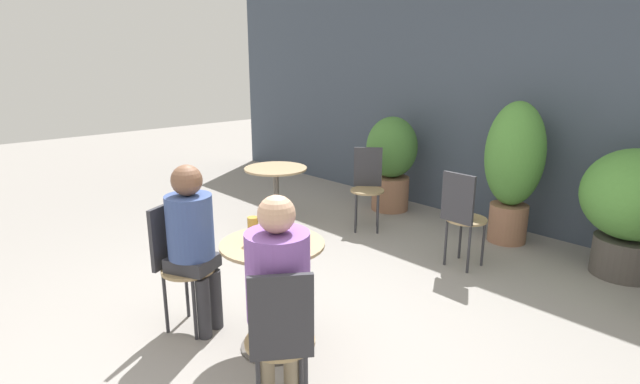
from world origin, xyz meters
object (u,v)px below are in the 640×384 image
object	(u,v)px
beer_glass_1	(253,230)
cafe_table_near	(273,276)
bistro_chair_3	(462,212)
seated_person_0	(192,234)
cafe_table_far	(276,189)
bistro_chair_0	(177,255)
seated_person_1	(278,287)
potted_plant_0	(391,158)
potted_plant_2	(633,204)
beer_glass_2	(280,234)
potted_plant_1	(514,164)
bistro_chair_2	(368,181)
beer_glass_0	(287,225)
bistro_chair_1	(281,335)

from	to	relation	value
beer_glass_1	cafe_table_near	bearing A→B (deg)	41.71
bistro_chair_3	seated_person_0	distance (m)	2.33
cafe_table_far	bistro_chair_0	size ratio (longest dim) A/B	0.83
seated_person_1	potted_plant_0	bearing A→B (deg)	-114.70
potted_plant_0	potted_plant_2	distance (m)	2.60
seated_person_1	beer_glass_1	distance (m)	0.64
bistro_chair_0	beer_glass_2	bearing A→B (deg)	-95.17
cafe_table_far	beer_glass_2	size ratio (longest dim) A/B	3.92
cafe_table_far	beer_glass_2	xyz separation A→B (m)	(1.79, -1.34, 0.32)
bistro_chair_3	seated_person_1	distance (m)	2.35
seated_person_0	potted_plant_2	bearing A→B (deg)	-53.67
seated_person_1	potted_plant_1	world-z (taller)	potted_plant_1
cafe_table_near	beer_glass_2	size ratio (longest dim) A/B	3.92
bistro_chair_0	beer_glass_1	world-z (taller)	beer_glass_1
bistro_chair_2	seated_person_0	distance (m)	2.54
potted_plant_2	beer_glass_0	bearing A→B (deg)	-112.43
bistro_chair_3	beer_glass_2	size ratio (longest dim) A/B	4.75
potted_plant_0	beer_glass_2	bearing A→B (deg)	-61.93
bistro_chair_1	bistro_chair_2	bearing A→B (deg)	-111.05
cafe_table_near	bistro_chair_3	bearing A→B (deg)	86.84
seated_person_0	beer_glass_1	distance (m)	0.49
cafe_table_near	seated_person_0	distance (m)	0.63
bistro_chair_1	beer_glass_1	world-z (taller)	beer_glass_1
bistro_chair_0	beer_glass_1	distance (m)	0.68
bistro_chair_1	beer_glass_2	world-z (taller)	beer_glass_2
cafe_table_far	seated_person_0	size ratio (longest dim) A/B	0.62
bistro_chair_2	seated_person_0	bearing A→B (deg)	-116.92
bistro_chair_1	potted_plant_1	xyz separation A→B (m)	(-0.53, 3.34, 0.28)
bistro_chair_2	potted_plant_0	world-z (taller)	potted_plant_0
beer_glass_0	bistro_chair_3	bearing A→B (deg)	86.64
potted_plant_0	seated_person_1	bearing A→B (deg)	-59.09
beer_glass_0	potted_plant_1	xyz separation A→B (m)	(0.07, 2.81, -0.01)
cafe_table_near	bistro_chair_0	distance (m)	0.73
beer_glass_1	potted_plant_1	bearing A→B (deg)	87.01
cafe_table_near	beer_glass_0	bearing A→B (deg)	89.95
beer_glass_0	seated_person_1	bearing A→B (deg)	-42.74
potted_plant_0	potted_plant_1	bearing A→B (deg)	1.25
bistro_chair_0	seated_person_1	world-z (taller)	seated_person_1
beer_glass_2	bistro_chair_3	bearing A→B (deg)	90.13
beer_glass_2	potted_plant_0	distance (m)	3.32
beer_glass_1	potted_plant_1	distance (m)	3.01
cafe_table_near	cafe_table_far	xyz separation A→B (m)	(-1.67, 1.32, -0.00)
potted_plant_2	bistro_chair_0	bearing A→B (deg)	-119.34
seated_person_1	potted_plant_0	size ratio (longest dim) A/B	1.05
bistro_chair_3	seated_person_1	size ratio (longest dim) A/B	0.73
bistro_chair_2	beer_glass_0	xyz separation A→B (m)	(1.19, -2.08, 0.29)
bistro_chair_0	bistro_chair_3	bearing A→B (deg)	-44.14
seated_person_0	beer_glass_2	xyz separation A→B (m)	(0.65, 0.23, 0.11)
cafe_table_far	beer_glass_1	size ratio (longest dim) A/B	4.49
bistro_chair_0	beer_glass_0	xyz separation A→B (m)	(0.66, 0.43, 0.29)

